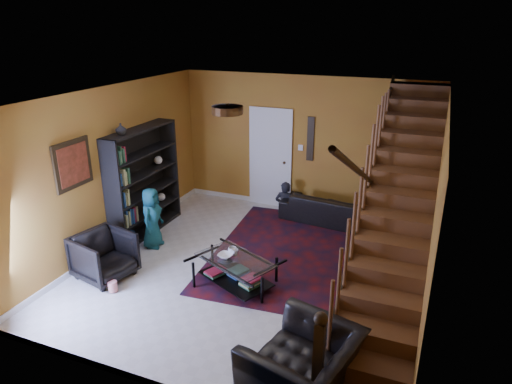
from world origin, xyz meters
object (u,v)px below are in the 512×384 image
Objects in this scene: armchair_right at (302,368)px; coffee_table at (235,271)px; sofa at (329,209)px; bookshelf at (144,183)px; armchair_left at (104,256)px.

armchair_right is 2.33m from coffee_table.
bookshelf is at bearing 34.53° from sofa.
armchair_left is 0.70× the size of armchair_right.
sofa is 4.62m from armchair_right.
coffee_table is at bearing -61.95° from armchair_left.
coffee_table is (1.99, 0.54, -0.11)m from armchair_left.
sofa is 1.63× the size of armchair_right.
armchair_right is 0.87× the size of coffee_table.
armchair_right is (0.79, -4.55, 0.10)m from sofa.
bookshelf is 1.80m from armchair_left.
bookshelf is 4.87m from armchair_right.
armchair_left is at bearing -94.83° from armchair_right.
sofa reaches higher than coffee_table.
bookshelf reaches higher than armchair_right.
bookshelf is 1.06× the size of sofa.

